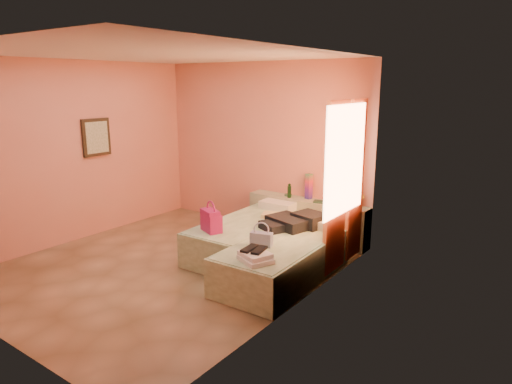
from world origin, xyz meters
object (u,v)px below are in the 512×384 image
at_px(bed_left, 249,237).
at_px(bed_right, 284,260).
at_px(green_book, 319,202).
at_px(blue_handbag, 261,239).
at_px(towel_stack, 256,257).
at_px(water_bottle, 289,191).
at_px(magenta_handbag, 211,220).
at_px(flower_vase, 357,198).
at_px(headboard_ledge, 307,219).

xyz_separation_m(bed_left, bed_right, (0.90, -0.47, 0.00)).
bearing_deg(bed_left, green_book, 56.72).
distance_m(blue_handbag, towel_stack, 0.51).
relative_size(bed_left, towel_stack, 5.71).
xyz_separation_m(water_bottle, magenta_handbag, (-0.19, -1.69, -0.11)).
bearing_deg(blue_handbag, flower_vase, 60.90).
bearing_deg(headboard_ledge, bed_left, -109.65).
bearing_deg(headboard_ledge, green_book, -12.20).
bearing_deg(magenta_handbag, blue_handbag, 18.58).
bearing_deg(bed_left, towel_stack, -52.30).
bearing_deg(water_bottle, blue_handbag, -68.74).
xyz_separation_m(bed_right, towel_stack, (0.09, -0.75, 0.30)).
height_order(bed_left, water_bottle, water_bottle).
xyz_separation_m(green_book, blue_handbag, (0.14, -1.77, -0.08)).
bearing_deg(towel_stack, headboard_ledge, 105.29).
distance_m(magenta_handbag, towel_stack, 1.23).
relative_size(bed_right, blue_handbag, 7.45).
height_order(bed_right, water_bottle, water_bottle).
distance_m(bed_left, magenta_handbag, 0.81).
relative_size(flower_vase, blue_handbag, 1.04).
xyz_separation_m(flower_vase, blue_handbag, (-0.42, -1.87, -0.20)).
relative_size(water_bottle, flower_vase, 0.78).
bearing_deg(green_book, towel_stack, -96.68).
bearing_deg(water_bottle, headboard_ledge, 10.19).
height_order(headboard_ledge, water_bottle, water_bottle).
relative_size(magenta_handbag, towel_stack, 0.92).
relative_size(water_bottle, blue_handbag, 0.81).
xyz_separation_m(magenta_handbag, blue_handbag, (0.88, -0.08, -0.07)).
xyz_separation_m(headboard_ledge, magenta_handbag, (-0.49, -1.74, 0.33)).
bearing_deg(flower_vase, headboard_ledge, -176.16).
height_order(flower_vase, blue_handbag, flower_vase).
bearing_deg(green_book, magenta_handbag, -129.84).
relative_size(water_bottle, towel_stack, 0.62).
height_order(magenta_handbag, towel_stack, magenta_handbag).
bearing_deg(bed_right, bed_left, 150.89).
xyz_separation_m(headboard_ledge, bed_right, (0.52, -1.52, -0.08)).
bearing_deg(blue_handbag, towel_stack, -78.76).
distance_m(bed_right, flower_vase, 1.69).
xyz_separation_m(headboard_ledge, bed_left, (-0.38, -1.05, -0.08)).
height_order(bed_right, flower_vase, flower_vase).
bearing_deg(flower_vase, bed_right, -100.18).
bearing_deg(blue_handbag, water_bottle, 94.88).
relative_size(bed_right, flower_vase, 7.15).
relative_size(bed_left, green_book, 11.55).
relative_size(headboard_ledge, blue_handbag, 7.64).
xyz_separation_m(bed_right, flower_vase, (0.28, 1.57, 0.54)).
distance_m(headboard_ledge, bed_left, 1.12).
distance_m(flower_vase, towel_stack, 2.34).
bearing_deg(headboard_ledge, blue_handbag, -78.04).
xyz_separation_m(water_bottle, towel_stack, (0.92, -2.21, -0.21)).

